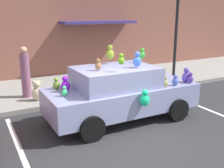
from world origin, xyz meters
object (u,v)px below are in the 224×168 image
(teddy_bear_on_sidewalk, at_px, (37,91))
(street_lamp_post, at_px, (177,20))
(pedestrian_walking_past, at_px, (25,73))
(plush_covered_car, at_px, (121,92))

(teddy_bear_on_sidewalk, distance_m, street_lamp_post, 6.12)
(street_lamp_post, relative_size, pedestrian_walking_past, 2.38)
(pedestrian_walking_past, bearing_deg, plush_covered_car, -55.47)
(plush_covered_car, distance_m, teddy_bear_on_sidewalk, 3.02)
(plush_covered_car, xyz_separation_m, street_lamp_post, (3.89, 2.24, 1.88))
(teddy_bear_on_sidewalk, distance_m, pedestrian_walking_past, 0.80)
(plush_covered_car, relative_size, pedestrian_walking_past, 2.46)
(teddy_bear_on_sidewalk, height_order, street_lamp_post, street_lamp_post)
(teddy_bear_on_sidewalk, relative_size, pedestrian_walking_past, 0.40)
(plush_covered_car, xyz_separation_m, pedestrian_walking_past, (-2.04, 2.96, 0.18))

